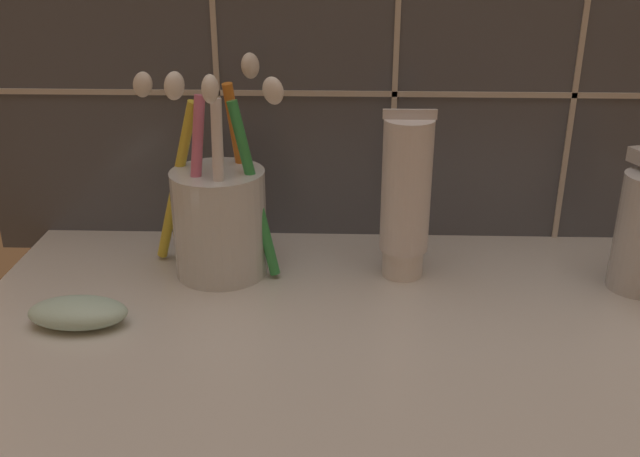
% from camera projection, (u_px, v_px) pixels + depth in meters
% --- Properties ---
extents(sink_counter, '(0.65, 0.36, 0.02)m').
position_uv_depth(sink_counter, '(380.00, 337.00, 0.55)').
color(sink_counter, silver).
rests_on(sink_counter, ground).
extents(tile_wall_backsplash, '(0.75, 0.02, 0.42)m').
position_uv_depth(tile_wall_backsplash, '(378.00, 36.00, 0.64)').
color(tile_wall_backsplash, '#4C515B').
rests_on(tile_wall_backsplash, ground).
extents(toothbrush_cup, '(0.14, 0.09, 0.19)m').
position_uv_depth(toothbrush_cup, '(219.00, 215.00, 0.61)').
color(toothbrush_cup, silver).
rests_on(toothbrush_cup, sink_counter).
extents(toothpaste_tube, '(0.04, 0.04, 0.15)m').
position_uv_depth(toothpaste_tube, '(406.00, 196.00, 0.60)').
color(toothpaste_tube, white).
rests_on(toothpaste_tube, sink_counter).
extents(soap_bar, '(0.08, 0.04, 0.02)m').
position_uv_depth(soap_bar, '(78.00, 313.00, 0.54)').
color(soap_bar, silver).
rests_on(soap_bar, sink_counter).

